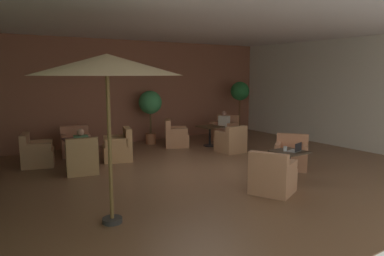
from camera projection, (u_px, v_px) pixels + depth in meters
The scene contains 23 objects.
ground_plane at pixel (202, 172), 8.85m from camera, with size 11.21×9.23×0.02m, color brown.
wall_back_brick at pixel (127, 92), 12.39m from camera, with size 11.21×0.08×3.49m, color #915642.
wall_right_plain at pixel (346, 93), 11.58m from camera, with size 0.08×9.23×3.49m, color silver.
ceiling_slab at pixel (203, 23), 8.33m from camera, with size 11.21×9.23×0.06m, color silver.
cafe_table_front_left at pixel (289, 157), 8.11m from camera, with size 0.68×0.68×0.66m.
armchair_front_left_north at pixel (272, 177), 7.23m from camera, with size 1.02×1.02×0.87m.
armchair_front_left_east at pixel (291, 156), 9.17m from camera, with size 1.06×1.07×0.84m.
cafe_table_front_right at pixel (79, 145), 9.62m from camera, with size 0.72×0.72×0.66m.
armchair_front_right_north at pixel (119, 148), 9.96m from camera, with size 0.92×0.89×0.90m.
armchair_front_right_east at pixel (76, 145), 10.61m from camera, with size 0.92×0.85×0.84m.
armchair_front_right_south at pixel (36, 154), 9.34m from camera, with size 0.93×0.90×0.86m.
armchair_front_right_west at pixel (82, 160), 8.68m from camera, with size 0.86×0.89×0.89m.
cafe_table_mid_center at pixel (210, 131), 11.96m from camera, with size 0.73×0.73×0.66m.
armchair_mid_center_north at pixel (175, 137), 11.86m from camera, with size 1.00×0.99×0.90m.
armchair_mid_center_east at pixel (231, 142), 11.04m from camera, with size 0.72×0.77×0.82m.
armchair_mid_center_south at pixel (225, 131), 12.95m from camera, with size 1.07×1.08×0.89m.
patio_umbrella_tall_red at pixel (107, 66), 5.46m from camera, with size 2.30×2.30×2.67m.
potted_tree_left_corner at pixel (150, 106), 12.18m from camera, with size 0.78×0.78×1.80m.
potted_tree_mid_left at pixel (240, 98), 13.89m from camera, with size 0.71×0.71×2.06m.
patron_blue_shirt at pixel (224, 121), 12.85m from camera, with size 0.36×0.42×0.61m.
patron_by_window at pixel (81, 144), 8.67m from camera, with size 0.38×0.31×0.64m.
iced_drink_cup at pixel (285, 149), 8.07m from camera, with size 0.08×0.08×0.11m, color white.
open_laptop at pixel (296, 149), 8.03m from camera, with size 0.36×0.30×0.20m.
Camera 1 is at (-4.88, -7.08, 2.37)m, focal length 33.95 mm.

